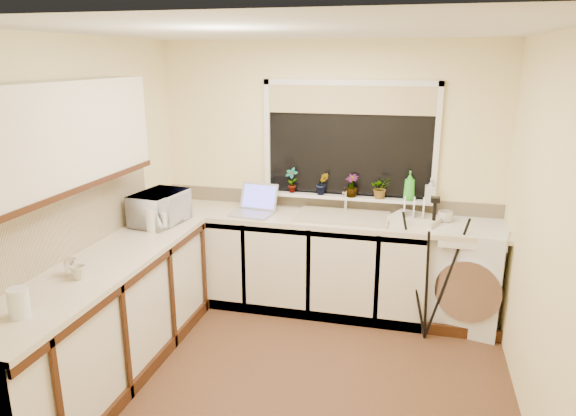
{
  "coord_description": "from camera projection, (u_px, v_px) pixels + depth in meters",
  "views": [
    {
      "loc": [
        0.81,
        -3.31,
        2.29
      ],
      "look_at": [
        -0.15,
        0.55,
        1.15
      ],
      "focal_mm": 32.83,
      "sensor_mm": 36.0,
      "label": 1
    }
  ],
  "objects": [
    {
      "name": "splashback_back",
      "position": [
        326.0,
        201.0,
        5.03
      ],
      "size": [
        3.2,
        0.02,
        0.14
      ],
      "primitive_type": "cube",
      "color": "beige",
      "rests_on": "wall_back"
    },
    {
      "name": "base_cabinet_back",
      "position": [
        286.0,
        261.0,
        4.98
      ],
      "size": [
        2.55,
        0.6,
        0.86
      ],
      "primitive_type": "cube",
      "color": "silver",
      "rests_on": "floor"
    },
    {
      "name": "window_glass",
      "position": [
        349.0,
        141.0,
        4.82
      ],
      "size": [
        1.5,
        0.02,
        1.0
      ],
      "primitive_type": "cube",
      "color": "black",
      "rests_on": "wall_back"
    },
    {
      "name": "wall_front",
      "position": [
        203.0,
        326.0,
        2.17
      ],
      "size": [
        3.2,
        0.0,
        3.2
      ],
      "primitive_type": "plane",
      "rotation": [
        -1.57,
        0.0,
        0.0
      ],
      "color": "#FFECAA",
      "rests_on": "ground"
    },
    {
      "name": "upper_cabinet",
      "position": [
        51.0,
        138.0,
        3.32
      ],
      "size": [
        0.28,
        1.9,
        0.7
      ],
      "primitive_type": "cube",
      "color": "silver",
      "rests_on": "wall_left"
    },
    {
      "name": "sink",
      "position": [
        343.0,
        217.0,
        4.73
      ],
      "size": [
        0.82,
        0.46,
        0.03
      ],
      "primitive_type": "cube",
      "color": "tan",
      "rests_on": "worktop_back"
    },
    {
      "name": "wall_left",
      "position": [
        82.0,
        205.0,
        3.94
      ],
      "size": [
        0.0,
        3.0,
        3.0
      ],
      "primitive_type": "plane",
      "rotation": [
        1.57,
        0.0,
        1.57
      ],
      "color": "#FFECAA",
      "rests_on": "ground"
    },
    {
      "name": "plant_b",
      "position": [
        322.0,
        184.0,
        4.91
      ],
      "size": [
        0.14,
        0.13,
        0.21
      ],
      "primitive_type": "imported",
      "rotation": [
        0.0,
        0.0,
        0.33
      ],
      "color": "#999999",
      "rests_on": "windowsill"
    },
    {
      "name": "dish_rack",
      "position": [
        415.0,
        219.0,
        4.59
      ],
      "size": [
        0.48,
        0.43,
        0.06
      ],
      "primitive_type": "cube",
      "rotation": [
        0.0,
        0.0,
        -0.38
      ],
      "color": "beige",
      "rests_on": "worktop_back"
    },
    {
      "name": "soap_bottle_green",
      "position": [
        409.0,
        186.0,
        4.71
      ],
      "size": [
        0.11,
        0.11,
        0.27
      ],
      "primitive_type": "imported",
      "rotation": [
        0.0,
        0.0,
        -0.03
      ],
      "color": "green",
      "rests_on": "windowsill"
    },
    {
      "name": "soap_bottle_clear",
      "position": [
        431.0,
        190.0,
        4.69
      ],
      "size": [
        0.1,
        0.1,
        0.21
      ],
      "primitive_type": "imported",
      "rotation": [
        0.0,
        0.0,
        0.03
      ],
      "color": "#999999",
      "rests_on": "windowsill"
    },
    {
      "name": "plant_d",
      "position": [
        381.0,
        188.0,
        4.78
      ],
      "size": [
        0.2,
        0.18,
        0.2
      ],
      "primitive_type": "imported",
      "rotation": [
        0.0,
        0.0,
        0.18
      ],
      "color": "#999999",
      "rests_on": "windowsill"
    },
    {
      "name": "glass_jug",
      "position": [
        19.0,
        303.0,
        2.91
      ],
      "size": [
        0.11,
        0.11,
        0.17
      ],
      "primitive_type": "cylinder",
      "color": "silver",
      "rests_on": "worktop_left"
    },
    {
      "name": "plant_c",
      "position": [
        352.0,
        186.0,
        4.83
      ],
      "size": [
        0.15,
        0.15,
        0.21
      ],
      "primitive_type": "imported",
      "rotation": [
        0.0,
        0.0,
        -0.31
      ],
      "color": "#999999",
      "rests_on": "windowsill"
    },
    {
      "name": "windowsill",
      "position": [
        347.0,
        197.0,
        4.91
      ],
      "size": [
        1.6,
        0.14,
        0.03
      ],
      "primitive_type": "cube",
      "color": "white",
      "rests_on": "wall_back"
    },
    {
      "name": "plant_a",
      "position": [
        292.0,
        180.0,
        4.98
      ],
      "size": [
        0.15,
        0.12,
        0.24
      ],
      "primitive_type": "imported",
      "rotation": [
        0.0,
        0.0,
        -0.3
      ],
      "color": "#999999",
      "rests_on": "windowsill"
    },
    {
      "name": "worktop_left",
      "position": [
        99.0,
        267.0,
        3.68
      ],
      "size": [
        0.6,
        2.4,
        0.04
      ],
      "primitive_type": "cube",
      "color": "beige",
      "rests_on": "base_cabinet_left"
    },
    {
      "name": "window_blind",
      "position": [
        350.0,
        100.0,
        4.69
      ],
      "size": [
        1.5,
        0.02,
        0.25
      ],
      "primitive_type": "cube",
      "color": "tan",
      "rests_on": "wall_back"
    },
    {
      "name": "cup_left",
      "position": [
        78.0,
        273.0,
        3.42
      ],
      "size": [
        0.13,
        0.13,
        0.09
      ],
      "primitive_type": "imported",
      "rotation": [
        0.0,
        0.0,
        -0.41
      ],
      "color": "beige",
      "rests_on": "worktop_left"
    },
    {
      "name": "wall_back",
      "position": [
        327.0,
        174.0,
        4.97
      ],
      "size": [
        3.2,
        0.0,
        3.2
      ],
      "primitive_type": "plane",
      "rotation": [
        1.57,
        0.0,
        0.0
      ],
      "color": "#FFECAA",
      "rests_on": "ground"
    },
    {
      "name": "steel_jar",
      "position": [
        71.0,
        267.0,
        3.47
      ],
      "size": [
        0.08,
        0.08,
        0.11
      ],
      "primitive_type": "cylinder",
      "color": "silver",
      "rests_on": "worktop_left"
    },
    {
      "name": "ceiling",
      "position": [
        290.0,
        30.0,
        3.23
      ],
      "size": [
        3.2,
        3.2,
        0.0
      ],
      "primitive_type": "plane",
      "rotation": [
        3.14,
        0.0,
        0.0
      ],
      "color": "white",
      "rests_on": "ground"
    },
    {
      "name": "splashback_left",
      "position": [
        59.0,
        230.0,
        3.68
      ],
      "size": [
        0.02,
        2.4,
        0.45
      ],
      "primitive_type": "cube",
      "color": "beige",
      "rests_on": "wall_left"
    },
    {
      "name": "microwave",
      "position": [
        160.0,
        208.0,
        4.54
      ],
      "size": [
        0.4,
        0.54,
        0.28
      ],
      "primitive_type": "imported",
      "rotation": [
        0.0,
        0.0,
        1.44
      ],
      "color": "white",
      "rests_on": "worktop_left"
    },
    {
      "name": "washing_machine",
      "position": [
        465.0,
        274.0,
        4.62
      ],
      "size": [
        0.76,
        0.75,
        0.91
      ],
      "primitive_type": "cube",
      "rotation": [
        0.0,
        0.0,
        -0.22
      ],
      "color": "silver",
      "rests_on": "floor"
    },
    {
      "name": "faucet",
      "position": [
        346.0,
        200.0,
        4.86
      ],
      "size": [
        0.03,
        0.03,
        0.24
      ],
      "primitive_type": "cylinder",
      "color": "silver",
      "rests_on": "worktop_back"
    },
    {
      "name": "wall_right",
      "position": [
        545.0,
        239.0,
        3.2
      ],
      "size": [
        0.0,
        3.0,
        3.0
      ],
      "primitive_type": "plane",
      "rotation": [
        1.57,
        0.0,
        -1.57
      ],
      "color": "#FFECAA",
      "rests_on": "ground"
    },
    {
      "name": "base_cabinet_left",
      "position": [
        105.0,
        324.0,
        3.81
      ],
      "size": [
        0.54,
        2.4,
        0.86
      ],
      "primitive_type": "cube",
      "color": "silver",
      "rests_on": "floor"
    },
    {
      "name": "laptop",
      "position": [
        255.0,
        206.0,
        4.86
      ],
      "size": [
        0.41,
        0.41,
        0.26
      ],
      "rotation": [
        0.0,
        0.0,
        -0.13
      ],
      "color": "#A5A5AD",
      "rests_on": "worktop_back"
    },
    {
      "name": "tripod",
      "position": [
        430.0,
        270.0,
        4.29
      ],
      "size": [
        0.81,
        0.81,
        1.24
      ],
      "primitive_type": null,
      "rotation": [
        0.0,
        0.0,
        0.4
      ],
      "color": "black",
      "rests_on": "floor"
    },
    {
      "name": "floor",
      "position": [
        289.0,
        378.0,
        3.9
      ],
      "size": [
        3.2,
        3.2,
        0.0
      ],
      "primitive_type": "plane",
      "color": "brown",
      "rests_on": "ground"
    },
    {
      "name": "worktop_back",
      "position": [
        321.0,
        218.0,
        4.78
      ],
      "size": [
        3.2,
        0.6,
        0.04
      ],
      "primitive_type": "cube",
      "color": "beige",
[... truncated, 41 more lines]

